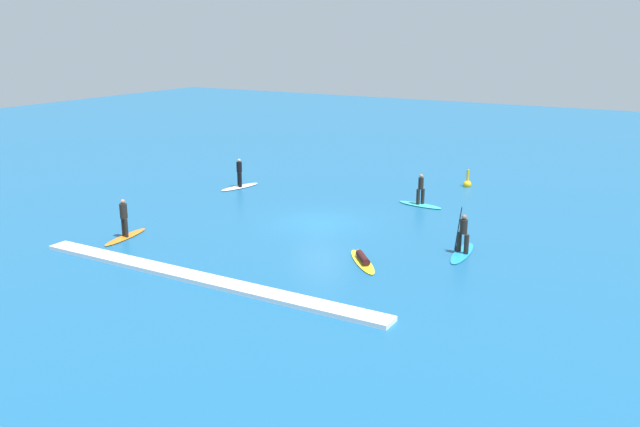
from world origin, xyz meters
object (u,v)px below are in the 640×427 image
surfer_on_teal_board (420,199)px  surfer_on_orange_board (125,227)px  surfer_on_yellow_board (362,260)px  surfer_on_white_board (240,180)px  marker_buoy (467,183)px  surfer_on_blue_board (463,244)px

surfer_on_teal_board → surfer_on_orange_board: (-9.79, -12.68, 0.15)m
surfer_on_yellow_board → surfer_on_teal_board: bearing=-32.6°
surfer_on_yellow_board → surfer_on_white_board: (-12.93, 8.58, 0.32)m
surfer_on_yellow_board → marker_buoy: marker_buoy is taller
surfer_on_orange_board → surfer_on_teal_board: bearing=-46.8°
surfer_on_yellow_board → surfer_on_blue_board: size_ratio=0.86×
surfer_on_teal_board → surfer_on_white_board: (-11.41, -1.54, 0.04)m
surfer_on_yellow_board → marker_buoy: size_ratio=2.31×
surfer_on_teal_board → surfer_on_blue_board: (4.79, -6.88, 0.06)m
surfer_on_white_board → marker_buoy: 14.27m
surfer_on_teal_board → surfer_on_orange_board: surfer_on_orange_board is taller
surfer_on_blue_board → marker_buoy: 13.43m
surfer_on_teal_board → surfer_on_yellow_board: (1.51, -10.12, -0.28)m
surfer_on_orange_board → surfer_on_white_board: size_ratio=1.02×
surfer_on_yellow_board → surfer_on_white_board: size_ratio=0.94×
marker_buoy → surfer_on_blue_board: bearing=-72.5°
surfer_on_yellow_board → surfer_on_blue_board: (3.28, 3.24, 0.34)m
surfer_on_teal_board → surfer_on_white_board: bearing=16.2°
surfer_on_yellow_board → surfer_on_blue_board: surfer_on_blue_board is taller
surfer_on_orange_board → marker_buoy: size_ratio=2.51×
surfer_on_yellow_board → surfer_on_orange_board: size_ratio=0.92×
surfer_on_teal_board → surfer_on_yellow_board: 10.23m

